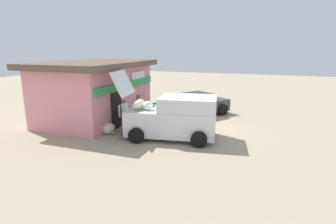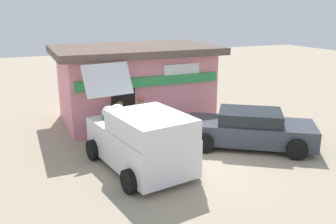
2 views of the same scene
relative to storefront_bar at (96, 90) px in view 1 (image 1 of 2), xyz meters
name	(u,v)px [view 1 (image 1 of 2)]	position (x,y,z in m)	size (l,w,h in m)	color
ground_plane	(190,129)	(0.02, -5.29, -1.62)	(60.00, 60.00, 0.00)	tan
storefront_bar	(96,90)	(0.00, 0.00, 0.00)	(6.65, 4.44, 3.15)	pink
delivery_van	(174,117)	(-1.46, -4.97, -0.69)	(2.71, 4.55, 2.88)	silver
parked_sedan	(193,105)	(2.61, -4.71, -0.99)	(4.58, 3.90, 1.29)	#383D47
vendor_standing	(139,109)	(-0.72, -2.92, -0.67)	(0.48, 0.48, 1.66)	#4C4C51
customer_bending	(126,114)	(-1.58, -2.68, -0.71)	(0.71, 0.71, 1.50)	navy
unloaded_banana_pile	(109,129)	(-1.97, -1.97, -1.39)	(0.83, 0.83, 0.48)	silver
paint_bucket	(163,113)	(2.00, -3.12, -1.42)	(0.30, 0.30, 0.39)	blue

